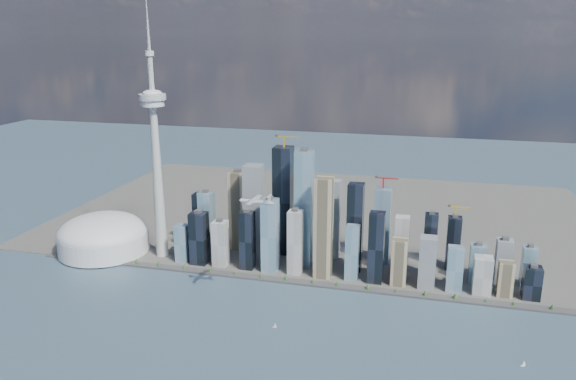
% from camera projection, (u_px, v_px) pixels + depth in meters
% --- Properties ---
extents(ground, '(4000.00, 4000.00, 0.00)m').
position_uv_depth(ground, '(245.00, 346.00, 896.57)').
color(ground, '#364F60').
rests_on(ground, ground).
extents(seawall, '(1100.00, 22.00, 4.00)m').
position_uv_depth(seawall, '(285.00, 281.00, 1129.05)').
color(seawall, '#383838').
rests_on(seawall, ground).
extents(land, '(1400.00, 900.00, 3.00)m').
position_uv_depth(land, '(327.00, 214.00, 1548.62)').
color(land, '#4C4C47').
rests_on(land, ground).
extents(shoreline_trees, '(960.53, 7.20, 8.80)m').
position_uv_depth(shoreline_trees, '(285.00, 278.00, 1127.22)').
color(shoreline_trees, '#3F2D1E').
rests_on(shoreline_trees, seawall).
extents(skyscraper_cluster, '(736.00, 142.00, 269.27)m').
position_uv_depth(skyscraper_cluster, '(323.00, 231.00, 1173.49)').
color(skyscraper_cluster, black).
rests_on(skyscraper_cluster, land).
extents(needle_tower, '(56.00, 56.00, 550.50)m').
position_uv_depth(needle_tower, '(156.00, 153.00, 1194.26)').
color(needle_tower, '#ADAEA9').
rests_on(needle_tower, land).
extents(dome_stadium, '(200.00, 200.00, 86.00)m').
position_uv_depth(dome_stadium, '(103.00, 236.00, 1271.78)').
color(dome_stadium, silver).
rests_on(dome_stadium, land).
extents(airplane, '(65.11, 57.56, 15.88)m').
position_uv_depth(airplane, '(256.00, 201.00, 957.23)').
color(airplane, silver).
rests_on(airplane, ground).
extents(sailboat_west, '(7.21, 2.32, 9.99)m').
position_uv_depth(sailboat_west, '(275.00, 326.00, 952.39)').
color(sailboat_west, white).
rests_on(sailboat_west, ground).
extents(sailboat_east, '(7.42, 3.61, 10.31)m').
position_uv_depth(sailboat_east, '(524.00, 364.00, 842.09)').
color(sailboat_east, white).
rests_on(sailboat_east, ground).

